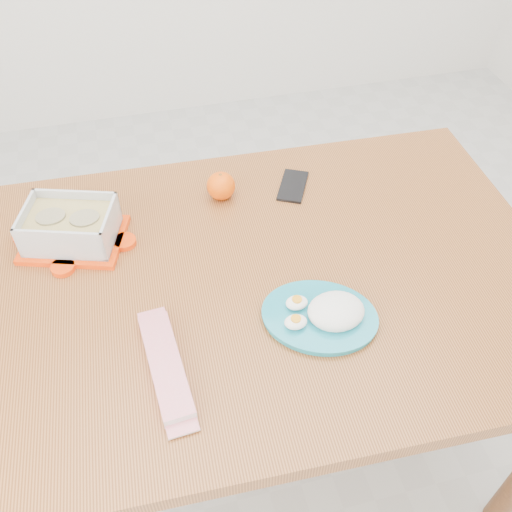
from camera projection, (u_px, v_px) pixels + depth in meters
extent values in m
plane|color=#B7B7B2|center=(294.00, 368.00, 1.97)|extent=(3.50, 3.50, 0.00)
cube|color=#9B5C2B|center=(256.00, 281.00, 1.27)|extent=(1.37, 0.93, 0.04)
cylinder|color=brown|center=(31.00, 302.00, 1.71)|extent=(0.06, 0.06, 0.71)
cylinder|color=brown|center=(410.00, 241.00, 1.89)|extent=(0.06, 0.06, 0.71)
cube|color=#FF3E07|center=(75.00, 239.00, 1.33)|extent=(0.27, 0.23, 0.01)
cube|color=#B8BCBF|center=(70.00, 224.00, 1.29)|extent=(0.23, 0.20, 0.08)
cube|color=tan|center=(70.00, 227.00, 1.30)|extent=(0.22, 0.18, 0.05)
cylinder|color=tan|center=(52.00, 220.00, 1.28)|extent=(0.08, 0.08, 0.02)
cylinder|color=tan|center=(85.00, 221.00, 1.28)|extent=(0.08, 0.08, 0.02)
sphere|color=#F24204|center=(221.00, 186.00, 1.42)|extent=(0.07, 0.07, 0.07)
cylinder|color=teal|center=(319.00, 317.00, 1.17)|extent=(0.31, 0.31, 0.01)
ellipsoid|color=white|center=(337.00, 308.00, 1.14)|extent=(0.15, 0.14, 0.05)
ellipsoid|color=white|center=(297.00, 303.00, 1.17)|extent=(0.06, 0.05, 0.02)
ellipsoid|color=white|center=(296.00, 322.00, 1.13)|extent=(0.06, 0.05, 0.02)
cube|color=red|center=(166.00, 366.00, 1.08)|extent=(0.08, 0.24, 0.02)
cube|color=black|center=(293.00, 186.00, 1.47)|extent=(0.11, 0.14, 0.01)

